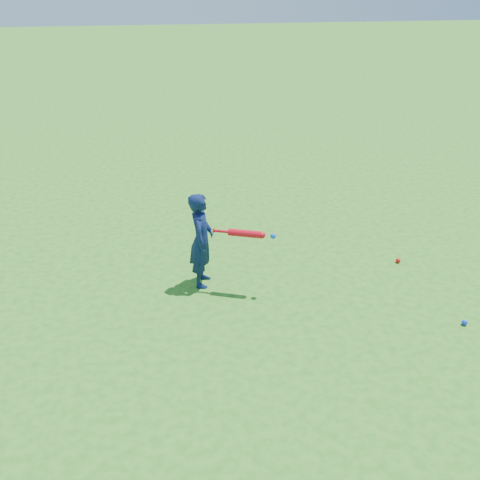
# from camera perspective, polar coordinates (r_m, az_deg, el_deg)

# --- Properties ---
(ground) EXTENTS (80.00, 80.00, 0.00)m
(ground) POSITION_cam_1_polar(r_m,az_deg,el_deg) (7.09, -5.16, -4.53)
(ground) COLOR #29701A
(ground) RESTS_ON ground
(child) EXTENTS (0.40, 0.52, 1.26)m
(child) POSITION_cam_1_polar(r_m,az_deg,el_deg) (6.77, -4.14, -0.02)
(child) COLOR #0E1943
(child) RESTS_ON ground
(ground_ball_red) EXTENTS (0.07, 0.07, 0.07)m
(ground_ball_red) POSITION_cam_1_polar(r_m,az_deg,el_deg) (7.84, 16.51, -2.11)
(ground_ball_red) COLOR red
(ground_ball_red) RESTS_ON ground
(ground_ball_blue) EXTENTS (0.07, 0.07, 0.07)m
(ground_ball_blue) POSITION_cam_1_polar(r_m,az_deg,el_deg) (6.77, 22.82, -8.11)
(ground_ball_blue) COLOR #0D33ED
(ground_ball_blue) RESTS_ON ground
(bat_swing) EXTENTS (0.74, 0.35, 0.09)m
(bat_swing) POSITION_cam_1_polar(r_m,az_deg,el_deg) (6.52, 0.85, 0.67)
(bat_swing) COLOR red
(bat_swing) RESTS_ON ground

